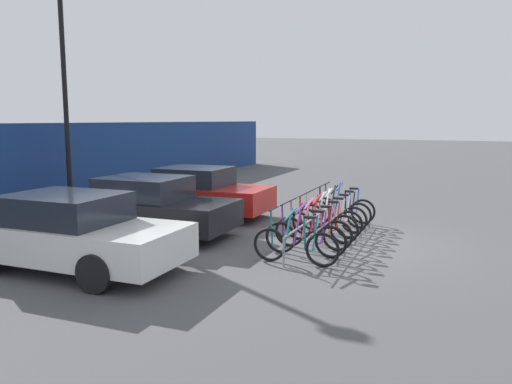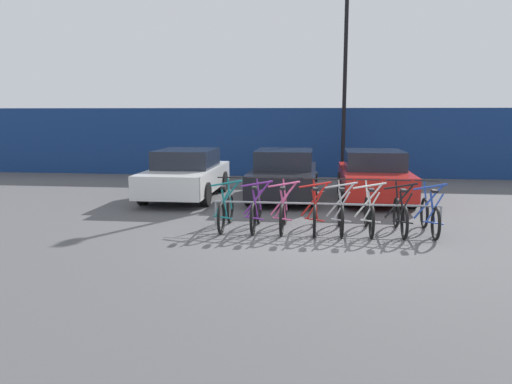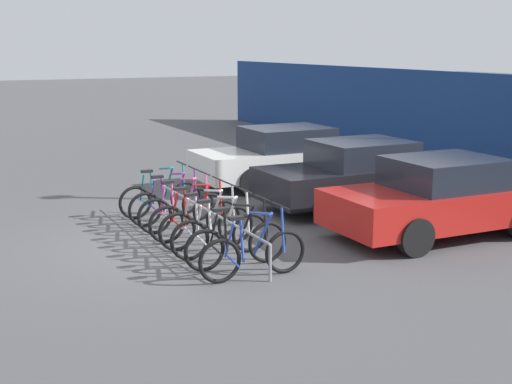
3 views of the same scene
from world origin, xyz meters
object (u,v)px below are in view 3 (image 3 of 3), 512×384
Objects in this scene: bicycle_black at (237,243)px; car_red at (441,197)px; bicycle_red at (195,218)px; car_white at (284,156)px; car_black at (358,175)px; bicycle_blue at (253,253)px; bicycle_purple at (172,204)px; bicycle_white at (221,233)px; bicycle_pink at (183,211)px; bike_rack at (208,213)px; bicycle_silver at (207,225)px; bicycle_teal at (161,198)px.

bicycle_black is 0.42× the size of car_red.
bicycle_red is 5.28m from car_white.
bicycle_blue is at bearing -50.80° from car_black.
bicycle_purple is 1.00× the size of bicycle_blue.
bicycle_blue is at bearing -0.29° from bicycle_white.
bicycle_red is (1.23, 0.00, 0.00)m from bicycle_purple.
car_white is (-3.08, 3.71, 0.31)m from bicycle_pink.
car_white and car_red have the same top height.
car_red is at bearing 82.38° from bicycle_white.
bicycle_purple is at bearing 179.82° from bicycle_black.
bicycle_pink is (0.58, 0.00, 0.00)m from bicycle_purple.
bicycle_blue is at bearing -4.03° from bike_rack.
bicycle_purple is at bearing 179.71° from bicycle_white.
bike_rack is 0.90m from bicycle_pink.
bicycle_purple is 1.00× the size of bicycle_silver.
bicycle_white is 4.46m from car_black.
bicycle_teal is at bearing -63.53° from car_white.
car_red is at bearing 3.16° from car_white.
bicycle_purple is at bearing 178.67° from bicycle_silver.
car_black is (0.98, 3.97, 0.31)m from bicycle_teal.
bicycle_teal is 4.16m from car_white.
bicycle_purple is at bearing -56.03° from car_white.
car_red is at bearing 73.40° from bicycle_silver.
car_white is 2.84m from car_black.
bicycle_pink is 1.00× the size of bicycle_white.
bicycle_teal is 1.00× the size of bicycle_blue.
bicycle_purple is 1.00× the size of bicycle_white.
bicycle_purple is 1.23m from bicycle_red.
bicycle_pink and bicycle_red have the same top height.
bicycle_teal and bicycle_black have the same top height.
bicycle_silver is 0.42× the size of car_red.
bicycle_pink is at bearing 179.71° from bicycle_white.
car_red is (1.63, 4.01, 0.31)m from bicycle_red.
car_black reaches higher than bicycle_purple.
bicycle_white is (3.00, 0.00, 0.00)m from bicycle_teal.
bicycle_pink is 1.00× the size of bicycle_black.
bicycle_teal is at bearing 178.67° from bicycle_silver.
bicycle_black is at bearing -1.33° from bicycle_silver.
bicycle_teal is at bearing 178.93° from bicycle_pink.
car_white is at bearing 142.27° from bicycle_white.
bicycle_white is 6.12m from car_white.
car_black is at bearing 92.54° from bicycle_pink.
bicycle_red is 1.00× the size of bicycle_blue.
bicycle_pink and bicycle_black have the same top height.
car_red is at bearing 1.01° from car_black.
bicycle_silver and bicycle_white have the same top height.
bicycle_blue is 0.42× the size of car_red.
car_red is at bearing 48.84° from bicycle_teal.
car_white is (-3.74, 3.71, 0.31)m from bicycle_red.
bike_rack is at bearing 6.24° from bicycle_purple.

